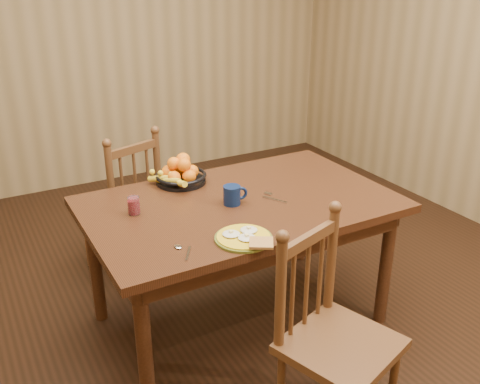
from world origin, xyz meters
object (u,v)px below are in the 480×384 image
dining_table (240,215)px  breakfast_plate (244,237)px  chair_far (124,204)px  coffee_mug (233,195)px  fruit_bowl (180,174)px  chair_near (333,337)px

dining_table → breakfast_plate: (-0.19, -0.39, 0.10)m
chair_far → coffee_mug: (0.32, -0.89, 0.34)m
coffee_mug → fruit_bowl: size_ratio=0.41×
chair_near → coffee_mug: chair_near is taller
chair_far → coffee_mug: bearing=91.4°
chair_far → dining_table: bearing=94.7°
coffee_mug → chair_far: bearing=109.9°
fruit_bowl → coffee_mug: bearing=-72.2°
chair_far → chair_near: bearing=82.9°
dining_table → fruit_bowl: (-0.18, 0.38, 0.14)m
breakfast_plate → coffee_mug: coffee_mug is taller
chair_far → coffee_mug: chair_far is taller
chair_far → coffee_mug: size_ratio=7.09×
chair_near → fruit_bowl: (-0.15, 1.23, 0.34)m
chair_near → coffee_mug: size_ratio=7.15×
chair_near → breakfast_plate: bearing=91.0°
chair_far → fruit_bowl: 0.63m
dining_table → fruit_bowl: bearing=115.3°
chair_far → breakfast_plate: size_ratio=3.09×
fruit_bowl → dining_table: bearing=-64.7°
chair_far → breakfast_plate: (0.18, -1.26, 0.30)m
chair_near → coffee_mug: 0.90m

